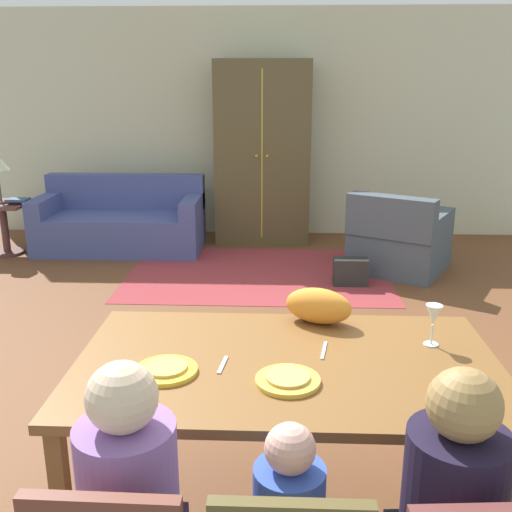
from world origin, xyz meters
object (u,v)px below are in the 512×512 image
object	(u,v)px
couch	(121,223)
book_upper	(18,200)
dining_table	(287,376)
book_lower	(17,201)
plate_near_man	(166,371)
cat	(318,306)
armoire	(263,153)
armchair	(398,241)
wine_glass	(433,317)
side_table	(4,221)
plate_near_child	(288,380)
handbag	(350,272)

from	to	relation	value
couch	book_upper	distance (m)	1.13
dining_table	book_lower	distance (m)	5.01
plate_near_man	cat	distance (m)	0.83
armoire	book_lower	world-z (taller)	armoire
plate_near_man	book_lower	bearing A→B (deg)	120.47
plate_near_man	armchair	world-z (taller)	armchair
book_upper	wine_glass	bearing A→B (deg)	-47.19
dining_table	armoire	bearing A→B (deg)	93.00
dining_table	plate_near_man	xyz separation A→B (m)	(-0.48, -0.12, 0.08)
plate_near_man	cat	world-z (taller)	cat
book_lower	armoire	bearing A→B (deg)	14.54
side_table	plate_near_child	bearing A→B (deg)	-53.56
dining_table	cat	size ratio (longest dim) A/B	5.45
armoire	cat	bearing A→B (deg)	-84.76
plate_near_man	armoire	distance (m)	4.89
book_lower	plate_near_man	bearing A→B (deg)	-59.53
cat	armoire	bearing A→B (deg)	115.48
cat	armoire	size ratio (longest dim) A/B	0.15
plate_near_man	wine_glass	xyz separation A→B (m)	(1.11, 0.30, 0.12)
couch	book_upper	world-z (taller)	couch
plate_near_child	couch	bearing A→B (deg)	112.58
plate_near_child	armchair	size ratio (longest dim) A/B	0.21
dining_table	armchair	distance (m)	3.77
plate_near_man	couch	bearing A→B (deg)	107.34
plate_near_man	armchair	distance (m)	4.06
handbag	side_table	bearing A→B (deg)	166.45
plate_near_child	armchair	distance (m)	3.95
armoire	side_table	bearing A→B (deg)	-165.41
book_lower	cat	bearing A→B (deg)	-49.78
handbag	cat	bearing A→B (deg)	-100.19
plate_near_man	couch	world-z (taller)	couch
dining_table	wine_glass	bearing A→B (deg)	15.99
armoire	side_table	xyz separation A→B (m)	(-2.85, -0.74, -0.67)
couch	handbag	world-z (taller)	couch
couch	side_table	bearing A→B (deg)	-168.29
side_table	book_upper	world-z (taller)	book_upper
dining_table	wine_glass	distance (m)	0.68
dining_table	cat	xyz separation A→B (m)	(0.15, 0.41, 0.15)
plate_near_child	plate_near_man	bearing A→B (deg)	172.87
dining_table	book_lower	bearing A→B (deg)	125.90
armchair	cat	bearing A→B (deg)	-107.73
couch	book_upper	size ratio (longest dim) A/B	8.37
armoire	plate_near_child	bearing A→B (deg)	-87.11
dining_table	side_table	bearing A→B (deg)	127.65
book_upper	book_lower	bearing A→B (deg)	119.40
armoire	book_upper	distance (m)	2.79
plate_near_child	cat	distance (m)	0.61
cat	handbag	xyz separation A→B (m)	(0.49, 2.71, -0.71)
cat	couch	size ratio (longest dim) A/B	0.17
wine_glass	side_table	size ratio (longest dim) A/B	0.32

